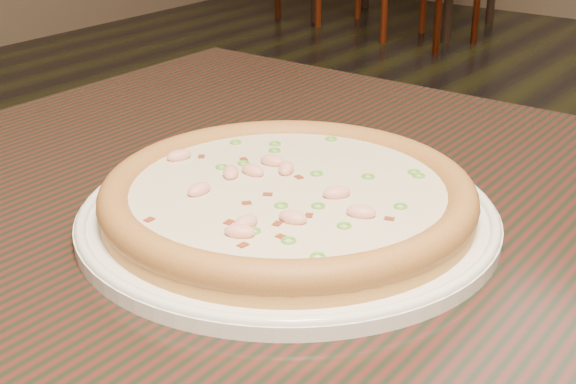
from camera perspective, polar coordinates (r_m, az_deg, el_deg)
The scene contains 3 objects.
hero_table at distance 0.74m, azimuth 9.97°, elevation -10.14°, with size 1.20×0.80×0.75m.
plate at distance 0.70m, azimuth 0.00°, elevation -1.59°, with size 0.37×0.37×0.02m.
pizza at distance 0.70m, azimuth -0.01°, elevation -0.22°, with size 0.33×0.33×0.03m.
Camera 1 is at (0.39, -0.71, 1.06)m, focal length 50.00 mm.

